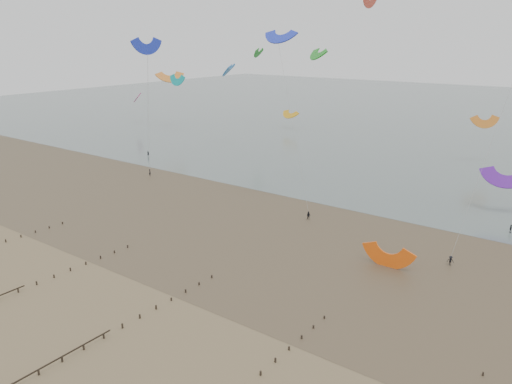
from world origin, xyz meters
TOP-DOWN VIEW (x-y plane):
  - ground at (0.00, 0.00)m, footprint 500.00×500.00m
  - sea_and_shore at (-4.08, 34.40)m, footprint 500.00×665.00m
  - kitesurfer_lead at (-44.12, 44.10)m, footprint 0.76×0.63m
  - grounded_kite at (22.53, 30.16)m, footprint 6.86×5.36m
  - kites_airborne at (-11.30, 89.74)m, footprint 243.64×117.30m

SIDE VIEW (x-z plane):
  - ground at x=0.00m, z-range 0.00..0.00m
  - grounded_kite at x=22.53m, z-range -1.88..1.88m
  - sea_and_shore at x=-4.08m, z-range -0.01..0.02m
  - kitesurfer_lead at x=-44.12m, z-range 0.00..1.76m
  - kites_airborne at x=-11.30m, z-range -1.66..43.28m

